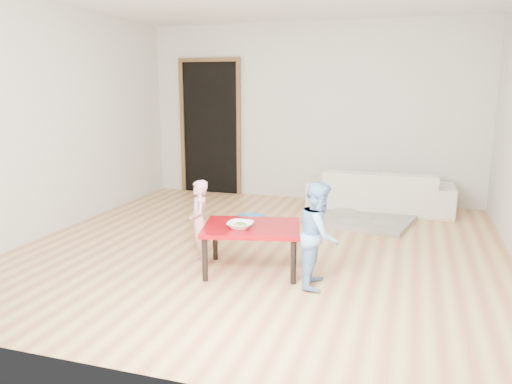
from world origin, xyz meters
The scene contains 13 objects.
floor centered at (0.00, 0.00, 0.00)m, with size 5.00×5.00×0.01m, color #B7764E.
back_wall centered at (0.00, 2.50, 1.30)m, with size 5.00×0.02×2.60m, color beige.
left_wall centered at (-2.50, 0.00, 1.30)m, with size 0.02×5.00×2.60m, color beige.
doorway centered at (-1.60, 2.48, 1.02)m, with size 1.02×0.08×2.11m, color brown, non-canonical shape.
sofa centered at (1.07, 2.05, 0.28)m, with size 1.94×0.76×0.57m, color beige.
cushion centered at (0.65, 1.92, 0.43)m, with size 0.43×0.39×0.12m, color #D55517.
red_table centered at (0.11, -0.67, 0.22)m, with size 0.88×0.66×0.44m, color maroon, non-canonical shape.
bowl centered at (0.04, -0.79, 0.47)m, with size 0.23×0.23×0.06m, color white.
broccoli centered at (0.04, -0.79, 0.47)m, with size 0.12×0.12×0.06m, color #2D5919, non-canonical shape.
child_pink centered at (-0.45, -0.60, 0.41)m, with size 0.30×0.20×0.82m, color #E0667A.
child_blue centered at (0.76, -0.82, 0.45)m, with size 0.44×0.34×0.91m, color #5A88D2.
basin centered at (-0.36, 0.77, 0.06)m, with size 0.37×0.37×0.12m, color #3282BE.
blanket centered at (0.91, 1.39, 0.03)m, with size 1.20×1.00×0.06m, color #A49E90, non-canonical shape.
Camera 1 is at (1.48, -4.86, 1.70)m, focal length 35.00 mm.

